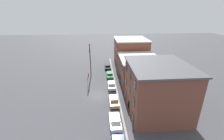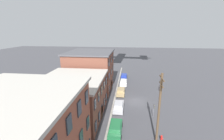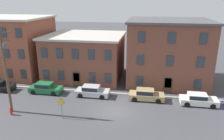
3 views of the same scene
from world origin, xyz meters
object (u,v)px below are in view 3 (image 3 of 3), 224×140
object	(u,v)px
car_tan	(146,94)
utility_pole	(5,66)
car_green	(45,88)
car_silver	(92,91)
caution_sign	(61,105)
car_white	(198,99)
fire_hydrant	(11,111)

from	to	relation	value
car_tan	utility_pole	distance (m)	16.72
car_green	car_silver	size ratio (longest dim) A/B	1.00
caution_sign	utility_pole	xyz separation A→B (m)	(-6.25, 0.51, 3.84)
car_silver	car_tan	distance (m)	7.04
caution_sign	car_white	bearing A→B (deg)	20.89
fire_hydrant	car_tan	bearing A→B (deg)	23.34
car_white	car_tan	bearing A→B (deg)	176.87
car_silver	fire_hydrant	distance (m)	9.90
caution_sign	fire_hydrant	world-z (taller)	caution_sign
utility_pole	fire_hydrant	size ratio (longest dim) A/B	10.06
car_white	utility_pole	xyz separation A→B (m)	(-21.32, -5.23, 4.67)
car_tan	fire_hydrant	world-z (taller)	car_tan
car_green	caution_sign	distance (m)	7.79
car_silver	car_white	xyz separation A→B (m)	(13.30, -0.33, 0.00)
utility_pole	car_green	bearing A→B (deg)	75.53
car_green	caution_sign	bearing A→B (deg)	-51.50
car_tan	caution_sign	size ratio (longest dim) A/B	1.84
car_silver	car_white	distance (m)	13.31
car_tan	utility_pole	world-z (taller)	utility_pole
caution_sign	car_tan	bearing A→B (deg)	34.68
car_tan	car_green	bearing A→B (deg)	-179.87
car_silver	fire_hydrant	size ratio (longest dim) A/B	4.58
car_silver	car_white	world-z (taller)	same
car_silver	car_green	bearing A→B (deg)	-179.80
caution_sign	car_silver	bearing A→B (deg)	73.88
utility_pole	fire_hydrant	bearing A→B (deg)	-62.39
fire_hydrant	caution_sign	bearing A→B (deg)	2.29
car_tan	fire_hydrant	xyz separation A→B (m)	(-14.66, -6.33, -0.27)
car_silver	caution_sign	bearing A→B (deg)	-106.12
car_silver	caution_sign	world-z (taller)	caution_sign
car_tan	caution_sign	world-z (taller)	caution_sign
car_silver	car_tan	size ratio (longest dim) A/B	1.00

